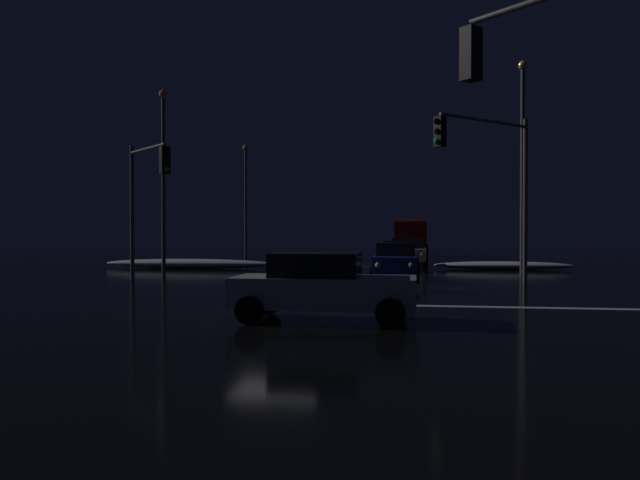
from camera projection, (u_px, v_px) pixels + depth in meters
name	position (u px, v px, depth m)	size (l,w,h in m)	color
ground	(277.00, 305.00, 18.48)	(120.00, 120.00, 0.10)	black
stop_line_north	(318.00, 282.00, 26.14)	(0.35, 13.22, 0.01)	white
centre_line_ns	(348.00, 266.00, 37.61)	(22.00, 0.15, 0.01)	yellow
crosswalk_bar_east	(564.00, 308.00, 17.32)	(13.22, 0.40, 0.01)	white
snow_bank_left_curb	(189.00, 264.00, 35.75)	(9.69, 1.50, 0.52)	white
snow_bank_right_curb	(503.00, 265.00, 34.71)	(7.37, 1.50, 0.43)	white
sedan_blue	(396.00, 261.00, 27.68)	(2.02, 4.33, 1.57)	navy
sedan_red	(399.00, 255.00, 33.47)	(2.02, 4.33, 1.57)	maroon
sedan_white	(411.00, 252.00, 39.00)	(2.02, 4.33, 1.57)	silver
sedan_black	(404.00, 249.00, 45.36)	(2.02, 4.33, 1.57)	black
box_truck	(411.00, 235.00, 52.39)	(2.68, 8.28, 3.08)	red
sedan_silver_crossing	(323.00, 286.00, 14.94)	(4.33, 2.02, 1.57)	#B7B7BC
traffic_signal_nw	(146.00, 186.00, 26.43)	(2.80, 2.80, 5.73)	#4C4C51
traffic_signal_ne	(492.00, 166.00, 24.05)	(3.73, 3.73, 6.45)	#4C4C51
traffic_signal_se	(593.00, 85.00, 10.67)	(3.47, 3.47, 6.49)	#4C4C51
streetlamp_left_near	(163.00, 167.00, 32.91)	(0.44, 0.44, 9.27)	#424247
streetlamp_left_far	(246.00, 193.00, 48.74)	(0.44, 0.44, 8.58)	#424247
streetlamp_right_near	(522.00, 153.00, 30.29)	(0.44, 0.44, 10.06)	#424247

